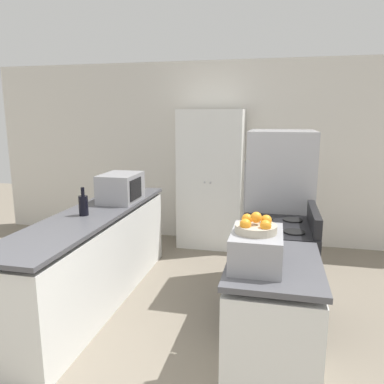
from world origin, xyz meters
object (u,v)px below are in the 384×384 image
Objects in this scene: toaster_oven at (256,248)px; wine_bottle at (83,205)px; refrigerator at (279,211)px; microwave at (121,188)px; fruit_bowl at (256,226)px; stove at (276,275)px; pantry_cabinet at (211,179)px.

wine_bottle is at bearing 152.95° from toaster_oven.
microwave is (-1.69, -0.23, 0.23)m from refrigerator.
refrigerator is 6.28× the size of wine_bottle.
toaster_oven is at bearing -94.88° from refrigerator.
toaster_oven is at bearing 71.06° from fruit_bowl.
wine_bottle is 1.05× the size of fruit_bowl.
stove is 2.35× the size of toaster_oven.
fruit_bowl reaches higher than microwave.
fruit_bowl is at bearing -95.03° from refrigerator.
fruit_bowl is (-0.15, -1.72, 0.33)m from refrigerator.
toaster_oven reaches higher than stove.
wine_bottle reaches higher than stove.
stove is 2.12× the size of microwave.
pantry_cabinet is at bearing 129.11° from refrigerator.
refrigerator reaches higher than toaster_oven.
refrigerator reaches higher than microwave.
microwave is (-1.68, 0.56, 0.60)m from stove.
microwave is at bearing 136.34° from toaster_oven.
refrigerator is 2.00m from wine_bottle.
stove is (0.93, -1.95, -0.49)m from pantry_cabinet.
microwave reaches higher than toaster_oven.
pantry_cabinet is 4.19× the size of toaster_oven.
fruit_bowl is at bearing -108.94° from toaster_oven.
refrigerator is (0.01, 0.79, 0.38)m from stove.
microwave is 2.15m from fruit_bowl.
stove is 1.08m from toaster_oven.
microwave is at bearing 80.60° from wine_bottle.
microwave is at bearing 161.51° from stove.
microwave is 0.64m from wine_bottle.
pantry_cabinet is 7.47× the size of fruit_bowl.
pantry_cabinet is 2.19m from wine_bottle.
wine_bottle is at bearing -154.30° from refrigerator.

